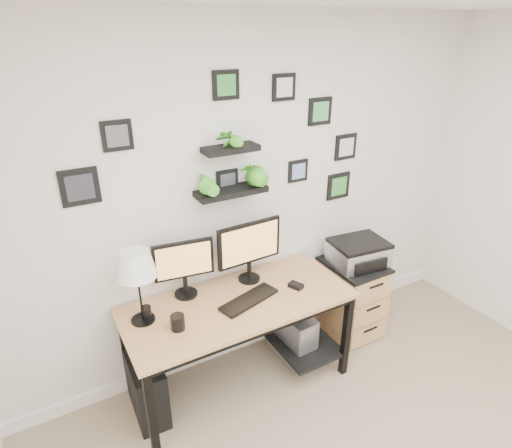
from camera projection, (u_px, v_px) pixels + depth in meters
room at (262, 334)px, 3.72m from camera, size 4.00×4.00×4.00m
desk at (241, 311)px, 3.06m from camera, size 1.60×0.70×0.75m
monitor_left at (184, 265)px, 2.92m from camera, size 0.41×0.18×0.42m
monitor_right at (249, 247)px, 3.09m from camera, size 0.51×0.17×0.47m
keyboard at (249, 300)px, 2.96m from camera, size 0.47×0.26×0.02m
mouse at (296, 286)px, 3.11m from camera, size 0.10×0.12×0.03m
table_lamp at (136, 266)px, 2.60m from camera, size 0.25×0.25×0.51m
mug at (178, 322)px, 2.67m from camera, size 0.09×0.09×0.10m
pen_cup at (146, 313)px, 2.77m from camera, size 0.07×0.07×0.09m
pc_tower_black at (146, 386)px, 2.94m from camera, size 0.21×0.46×0.45m
pc_tower_grey at (292, 335)px, 3.45m from camera, size 0.22×0.45×0.43m
file_cabinet at (351, 297)px, 3.72m from camera, size 0.43×0.53×0.67m
printer at (359, 252)px, 3.55m from camera, size 0.48×0.40×0.20m
wall_decor at (239, 160)px, 2.89m from camera, size 2.22×0.18×1.06m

